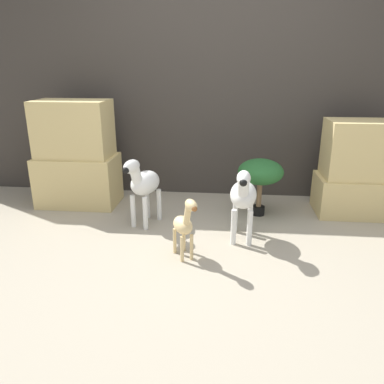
{
  "coord_description": "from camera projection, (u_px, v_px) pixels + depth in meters",
  "views": [
    {
      "loc": [
        0.13,
        -2.37,
        1.38
      ],
      "look_at": [
        -0.17,
        0.59,
        0.35
      ],
      "focal_mm": 35.0,
      "sensor_mm": 36.0,
      "label": 1
    }
  ],
  "objects": [
    {
      "name": "ground_plane",
      "position": [
        207.0,
        265.0,
        2.69
      ],
      "size": [
        14.0,
        14.0,
        0.0
      ],
      "primitive_type": "plane",
      "color": "#9E937F"
    },
    {
      "name": "wall_back",
      "position": [
        218.0,
        92.0,
        3.88
      ],
      "size": [
        6.4,
        0.08,
        2.2
      ],
      "color": "#38332D",
      "rests_on": "ground_plane"
    },
    {
      "name": "rock_pillar_left",
      "position": [
        76.0,
        157.0,
        3.74
      ],
      "size": [
        0.79,
        0.47,
        1.05
      ],
      "color": "#D1B775",
      "rests_on": "ground_plane"
    },
    {
      "name": "rock_pillar_right",
      "position": [
        362.0,
        171.0,
        3.51
      ],
      "size": [
        0.79,
        0.47,
        0.89
      ],
      "color": "#D1B775",
      "rests_on": "ground_plane"
    },
    {
      "name": "zebra_right",
      "position": [
        243.0,
        195.0,
        2.96
      ],
      "size": [
        0.23,
        0.48,
        0.63
      ],
      "color": "silver",
      "rests_on": "ground_plane"
    },
    {
      "name": "zebra_left",
      "position": [
        143.0,
        183.0,
        3.26
      ],
      "size": [
        0.31,
        0.48,
        0.63
      ],
      "color": "silver",
      "rests_on": "ground_plane"
    },
    {
      "name": "giraffe_figurine",
      "position": [
        184.0,
        223.0,
        2.71
      ],
      "size": [
        0.24,
        0.33,
        0.5
      ],
      "color": "#E0C184",
      "rests_on": "ground_plane"
    },
    {
      "name": "potted_palm_front",
      "position": [
        261.0,
        173.0,
        3.47
      ],
      "size": [
        0.42,
        0.42,
        0.55
      ],
      "color": "black",
      "rests_on": "ground_plane"
    }
  ]
}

